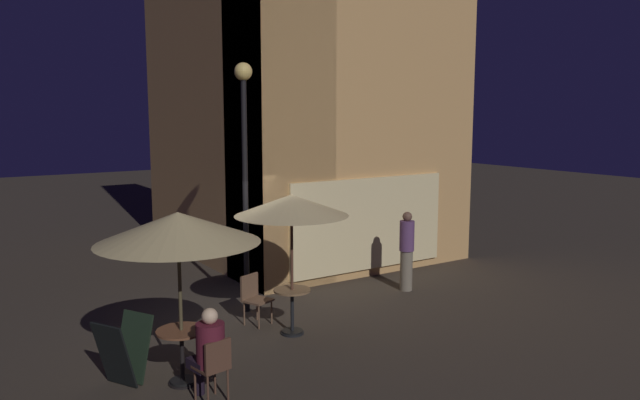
{
  "coord_description": "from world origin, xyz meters",
  "views": [
    {
      "loc": [
        -4.94,
        -9.94,
        3.77
      ],
      "look_at": [
        1.23,
        -0.6,
        2.18
      ],
      "focal_mm": 34.72,
      "sensor_mm": 36.0,
      "label": 1
    }
  ],
  "objects_px": {
    "menu_sandwich_board": "(124,351)",
    "patron_standing_1": "(407,251)",
    "cafe_table_1": "(292,304)",
    "patio_umbrella_1": "(292,206)",
    "street_lamp_near_corner": "(244,142)",
    "cafe_table_0": "(182,345)",
    "cafe_chair_0": "(214,364)",
    "cafe_chair_1": "(254,295)",
    "patio_umbrella_0": "(178,228)",
    "patron_seated_0": "(209,348)"
  },
  "relations": [
    {
      "from": "cafe_chair_1",
      "to": "cafe_table_1",
      "type": "bearing_deg",
      "value": 0.0
    },
    {
      "from": "cafe_table_0",
      "to": "patio_umbrella_0",
      "type": "xyz_separation_m",
      "value": [
        0.0,
        0.0,
        1.66
      ]
    },
    {
      "from": "street_lamp_near_corner",
      "to": "cafe_chair_1",
      "type": "relative_size",
      "value": 5.23
    },
    {
      "from": "cafe_chair_1",
      "to": "patron_seated_0",
      "type": "xyz_separation_m",
      "value": [
        -1.87,
        -2.35,
        0.19
      ]
    },
    {
      "from": "menu_sandwich_board",
      "to": "patio_umbrella_0",
      "type": "bearing_deg",
      "value": -61.57
    },
    {
      "from": "cafe_table_0",
      "to": "patio_umbrella_1",
      "type": "xyz_separation_m",
      "value": [
        2.29,
        0.85,
        1.66
      ]
    },
    {
      "from": "cafe_chair_0",
      "to": "patron_standing_1",
      "type": "height_order",
      "value": "patron_standing_1"
    },
    {
      "from": "patio_umbrella_0",
      "to": "cafe_table_1",
      "type": "bearing_deg",
      "value": 20.38
    },
    {
      "from": "menu_sandwich_board",
      "to": "cafe_table_1",
      "type": "distance_m",
      "value": 3.0
    },
    {
      "from": "cafe_table_1",
      "to": "patio_umbrella_1",
      "type": "height_order",
      "value": "patio_umbrella_1"
    },
    {
      "from": "menu_sandwich_board",
      "to": "cafe_chair_1",
      "type": "relative_size",
      "value": 1.05
    },
    {
      "from": "cafe_table_0",
      "to": "patron_standing_1",
      "type": "distance_m",
      "value": 5.95
    },
    {
      "from": "street_lamp_near_corner",
      "to": "cafe_table_1",
      "type": "relative_size",
      "value": 5.95
    },
    {
      "from": "patio_umbrella_0",
      "to": "patio_umbrella_1",
      "type": "xyz_separation_m",
      "value": [
        2.29,
        0.85,
        0.0
      ]
    },
    {
      "from": "cafe_table_0",
      "to": "cafe_table_1",
      "type": "xyz_separation_m",
      "value": [
        2.29,
        0.85,
        -0.03
      ]
    },
    {
      "from": "street_lamp_near_corner",
      "to": "menu_sandwich_board",
      "type": "height_order",
      "value": "street_lamp_near_corner"
    },
    {
      "from": "menu_sandwich_board",
      "to": "patron_seated_0",
      "type": "height_order",
      "value": "patron_seated_0"
    },
    {
      "from": "menu_sandwich_board",
      "to": "patron_seated_0",
      "type": "xyz_separation_m",
      "value": [
        0.79,
        -1.12,
        0.24
      ]
    },
    {
      "from": "cafe_chair_0",
      "to": "cafe_chair_1",
      "type": "distance_m",
      "value": 3.09
    },
    {
      "from": "cafe_table_0",
      "to": "cafe_chair_1",
      "type": "relative_size",
      "value": 0.88
    },
    {
      "from": "street_lamp_near_corner",
      "to": "cafe_table_1",
      "type": "height_order",
      "value": "street_lamp_near_corner"
    },
    {
      "from": "street_lamp_near_corner",
      "to": "patron_seated_0",
      "type": "distance_m",
      "value": 4.46
    },
    {
      "from": "patron_standing_1",
      "to": "cafe_chair_0",
      "type": "bearing_deg",
      "value": -42.2
    },
    {
      "from": "menu_sandwich_board",
      "to": "cafe_chair_0",
      "type": "relative_size",
      "value": 1.07
    },
    {
      "from": "menu_sandwich_board",
      "to": "street_lamp_near_corner",
      "type": "bearing_deg",
      "value": 5.37
    },
    {
      "from": "cafe_chair_1",
      "to": "street_lamp_near_corner",
      "type": "bearing_deg",
      "value": 141.87
    },
    {
      "from": "patron_seated_0",
      "to": "patio_umbrella_0",
      "type": "bearing_deg",
      "value": -0.0
    },
    {
      "from": "patio_umbrella_1",
      "to": "cafe_chair_0",
      "type": "bearing_deg",
      "value": -142.57
    },
    {
      "from": "cafe_table_1",
      "to": "patron_standing_1",
      "type": "xyz_separation_m",
      "value": [
        3.37,
        0.91,
        0.33
      ]
    },
    {
      "from": "street_lamp_near_corner",
      "to": "cafe_table_0",
      "type": "xyz_separation_m",
      "value": [
        -2.2,
        -2.37,
        -2.66
      ]
    },
    {
      "from": "patio_umbrella_0",
      "to": "patron_seated_0",
      "type": "distance_m",
      "value": 1.64
    },
    {
      "from": "cafe_table_0",
      "to": "cafe_chair_1",
      "type": "xyz_separation_m",
      "value": [
        1.98,
        1.67,
        -0.02
      ]
    },
    {
      "from": "cafe_table_1",
      "to": "cafe_chair_0",
      "type": "distance_m",
      "value": 2.72
    },
    {
      "from": "cafe_table_0",
      "to": "patio_umbrella_1",
      "type": "height_order",
      "value": "patio_umbrella_1"
    },
    {
      "from": "menu_sandwich_board",
      "to": "cafe_chair_1",
      "type": "height_order",
      "value": "menu_sandwich_board"
    },
    {
      "from": "menu_sandwich_board",
      "to": "patron_standing_1",
      "type": "relative_size",
      "value": 0.55
    },
    {
      "from": "street_lamp_near_corner",
      "to": "patron_standing_1",
      "type": "xyz_separation_m",
      "value": [
        3.47,
        -0.61,
        -2.36
      ]
    },
    {
      "from": "cafe_table_1",
      "to": "cafe_chair_1",
      "type": "relative_size",
      "value": 0.88
    },
    {
      "from": "menu_sandwich_board",
      "to": "cafe_chair_0",
      "type": "xyz_separation_m",
      "value": [
        0.81,
        -1.24,
        0.06
      ]
    },
    {
      "from": "patio_umbrella_1",
      "to": "cafe_chair_1",
      "type": "relative_size",
      "value": 2.71
    },
    {
      "from": "menu_sandwich_board",
      "to": "cafe_table_0",
      "type": "xyz_separation_m",
      "value": [
        0.68,
        -0.44,
        0.07
      ]
    },
    {
      "from": "cafe_table_0",
      "to": "cafe_table_1",
      "type": "bearing_deg",
      "value": 20.38
    },
    {
      "from": "patio_umbrella_1",
      "to": "menu_sandwich_board",
      "type": "bearing_deg",
      "value": -172.12
    },
    {
      "from": "menu_sandwich_board",
      "to": "patio_umbrella_1",
      "type": "distance_m",
      "value": 3.47
    },
    {
      "from": "cafe_table_1",
      "to": "cafe_table_0",
      "type": "bearing_deg",
      "value": -159.62
    },
    {
      "from": "cafe_table_0",
      "to": "cafe_chair_0",
      "type": "xyz_separation_m",
      "value": [
        0.13,
        -0.8,
        -0.02
      ]
    },
    {
      "from": "menu_sandwich_board",
      "to": "cafe_table_0",
      "type": "distance_m",
      "value": 0.81
    },
    {
      "from": "patio_umbrella_0",
      "to": "cafe_chair_0",
      "type": "height_order",
      "value": "patio_umbrella_0"
    },
    {
      "from": "patron_seated_0",
      "to": "patron_standing_1",
      "type": "bearing_deg",
      "value": -75.62
    },
    {
      "from": "patron_seated_0",
      "to": "patron_standing_1",
      "type": "height_order",
      "value": "patron_standing_1"
    }
  ]
}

